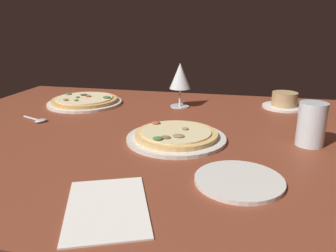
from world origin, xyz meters
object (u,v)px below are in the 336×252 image
(pizza_side, at_px, (85,101))
(wine_glass_far, at_px, (179,77))
(pizza_main, at_px, (176,136))
(side_plate, at_px, (239,180))
(paper_menu, at_px, (107,207))
(spoon, at_px, (38,120))
(ramekin_on_saucer, at_px, (284,101))
(water_glass, at_px, (311,127))

(pizza_side, distance_m, wine_glass_far, 0.38)
(pizza_main, distance_m, side_plate, 0.27)
(wine_glass_far, distance_m, paper_menu, 0.73)
(pizza_main, distance_m, spoon, 0.47)
(ramekin_on_saucer, bearing_deg, water_glass, -86.37)
(pizza_main, bearing_deg, wine_glass_far, 99.71)
(pizza_side, xyz_separation_m, wine_glass_far, (0.36, 0.04, 0.10))
(pizza_main, bearing_deg, water_glass, 6.73)
(wine_glass_far, relative_size, spoon, 1.54)
(pizza_side, bearing_deg, wine_glass_far, 6.60)
(ramekin_on_saucer, relative_size, paper_menu, 0.76)
(ramekin_on_saucer, xyz_separation_m, side_plate, (-0.15, -0.64, -0.02))
(pizza_main, xyz_separation_m, water_glass, (0.35, 0.04, 0.04))
(water_glass, xyz_separation_m, paper_menu, (-0.40, -0.40, -0.05))
(water_glass, xyz_separation_m, spoon, (-0.81, 0.03, -0.04))
(wine_glass_far, bearing_deg, pizza_side, -173.40)
(wine_glass_far, xyz_separation_m, water_glass, (0.41, -0.32, -0.06))
(side_plate, bearing_deg, ramekin_on_saucer, 76.80)
(pizza_side, relative_size, ramekin_on_saucer, 1.82)
(pizza_side, relative_size, paper_menu, 1.38)
(ramekin_on_saucer, bearing_deg, paper_menu, -115.44)
(ramekin_on_saucer, distance_m, spoon, 0.87)
(pizza_main, xyz_separation_m, spoon, (-0.47, 0.07, -0.01))
(water_glass, bearing_deg, paper_menu, -134.79)
(ramekin_on_saucer, height_order, water_glass, water_glass)
(pizza_side, bearing_deg, spoon, -100.10)
(spoon, bearing_deg, pizza_side, 79.90)
(pizza_main, height_order, wine_glass_far, wine_glass_far)
(pizza_side, relative_size, spoon, 2.66)
(ramekin_on_saucer, distance_m, water_glass, 0.39)
(pizza_main, relative_size, wine_glass_far, 1.66)
(water_glass, bearing_deg, wine_glass_far, 142.27)
(pizza_side, height_order, side_plate, pizza_side)
(ramekin_on_saucer, relative_size, spoon, 1.46)
(ramekin_on_saucer, xyz_separation_m, spoon, (-0.79, -0.35, -0.02))
(side_plate, bearing_deg, water_glass, 55.57)
(paper_menu, bearing_deg, wine_glass_far, 68.40)
(wine_glass_far, xyz_separation_m, side_plate, (0.23, -0.57, -0.11))
(water_glass, relative_size, side_plate, 0.63)
(ramekin_on_saucer, distance_m, side_plate, 0.66)
(ramekin_on_saucer, height_order, side_plate, ramekin_on_saucer)
(side_plate, distance_m, paper_menu, 0.27)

